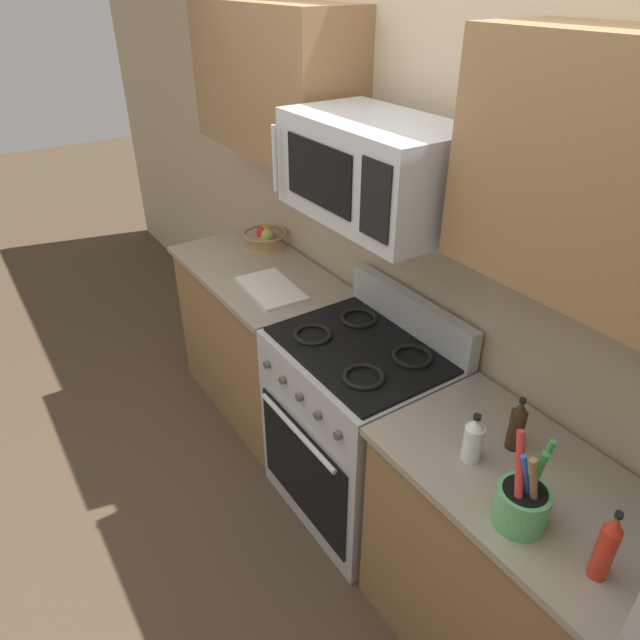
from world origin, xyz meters
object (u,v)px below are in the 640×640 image
(fruit_basket, at_px, (265,238))
(bottle_hot_sauce, at_px, (606,547))
(microwave, at_px, (375,170))
(bottle_soy, at_px, (517,426))
(bottle_vinegar, at_px, (473,439))
(range_oven, at_px, (358,427))
(cutting_board, at_px, (271,289))
(utensil_crock, at_px, (522,503))

(fruit_basket, bearing_deg, bottle_hot_sauce, -7.35)
(microwave, xyz_separation_m, bottle_soy, (0.75, 0.05, -0.67))
(bottle_soy, bearing_deg, bottle_vinegar, -104.61)
(range_oven, distance_m, fruit_basket, 1.28)
(range_oven, distance_m, cutting_board, 0.81)
(utensil_crock, bearing_deg, range_oven, 170.62)
(microwave, bearing_deg, bottle_vinegar, -9.01)
(bottle_soy, bearing_deg, range_oven, -174.46)
(bottle_hot_sauce, bearing_deg, microwave, 172.96)
(fruit_basket, bearing_deg, range_oven, -8.92)
(bottle_vinegar, relative_size, bottle_soy, 0.89)
(microwave, relative_size, fruit_basket, 2.75)
(microwave, distance_m, bottle_soy, 1.01)
(microwave, relative_size, bottle_vinegar, 3.89)
(utensil_crock, distance_m, bottle_soy, 0.32)
(microwave, bearing_deg, range_oven, -89.93)
(cutting_board, height_order, bottle_hot_sauce, bottle_hot_sauce)
(fruit_basket, bearing_deg, cutting_board, -26.18)
(microwave, height_order, cutting_board, microwave)
(utensil_crock, xyz_separation_m, bottle_hot_sauce, (0.23, 0.04, 0.03))
(cutting_board, bearing_deg, fruit_basket, 153.82)
(bottle_vinegar, height_order, bottle_hot_sauce, bottle_hot_sauce)
(bottle_vinegar, bearing_deg, range_oven, 173.04)
(fruit_basket, bearing_deg, bottle_vinegar, -8.18)
(fruit_basket, bearing_deg, utensil_crock, -9.13)
(fruit_basket, xyz_separation_m, bottle_soy, (1.91, -0.11, 0.04))
(fruit_basket, relative_size, bottle_hot_sauce, 1.09)
(microwave, bearing_deg, bottle_hot_sauce, -7.04)
(utensil_crock, distance_m, cutting_board, 1.65)
(range_oven, xyz_separation_m, microwave, (-0.00, 0.03, 1.20))
(range_oven, height_order, bottle_vinegar, bottle_vinegar)
(utensil_crock, relative_size, bottle_hot_sauce, 1.36)
(cutting_board, distance_m, bottle_hot_sauce, 1.88)
(microwave, xyz_separation_m, bottle_hot_sauce, (1.20, -0.15, -0.66))
(fruit_basket, bearing_deg, microwave, -7.68)
(utensil_crock, height_order, cutting_board, utensil_crock)
(microwave, relative_size, cutting_board, 1.83)
(fruit_basket, height_order, bottle_vinegar, bottle_vinegar)
(utensil_crock, distance_m, bottle_vinegar, 0.27)
(microwave, relative_size, utensil_crock, 2.20)
(cutting_board, bearing_deg, range_oven, 4.75)
(bottle_soy, bearing_deg, fruit_basket, 176.71)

